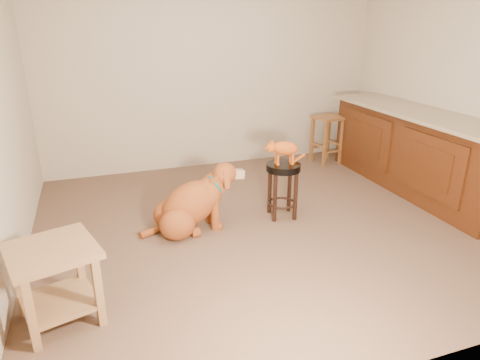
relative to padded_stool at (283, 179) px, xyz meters
name	(u,v)px	position (x,y,z in m)	size (l,w,h in m)	color
floor	(272,223)	(-0.16, -0.12, -0.40)	(4.50, 4.00, 0.01)	brown
room_shell	(277,48)	(-0.16, -0.12, 1.27)	(4.54, 4.04, 2.62)	#B7A993
cabinet_run	(416,154)	(1.78, 0.18, 0.04)	(0.70, 2.56, 0.94)	#4D240D
padded_stool	(283,179)	(0.00, 0.00, 0.00)	(0.35, 0.35, 0.57)	black
wood_stool	(327,139)	(1.32, 1.42, -0.06)	(0.41, 0.41, 0.66)	brown
side_table	(55,273)	(-2.07, -1.00, -0.04)	(0.66, 0.66, 0.55)	#956C45
golden_retriever	(191,205)	(-0.95, 0.00, -0.15)	(1.07, 0.54, 0.68)	brown
tabby_kitten	(283,149)	(-0.01, 0.00, 0.32)	(0.46, 0.17, 0.28)	#A64610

